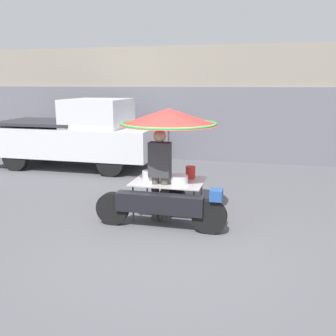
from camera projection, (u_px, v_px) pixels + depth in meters
ground_plane at (169, 244)px, 5.81m from camera, size 36.00×36.00×0.00m
shopfront_building at (222, 103)px, 12.55m from camera, size 28.00×2.06×3.58m
vendor_motorcycle_cart at (168, 137)px, 6.62m from camera, size 2.29×1.76×2.01m
vendor_person at (160, 170)px, 6.62m from camera, size 0.38×0.22×1.66m
pickup_truck at (79, 135)px, 10.92m from camera, size 4.82×1.91×2.00m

